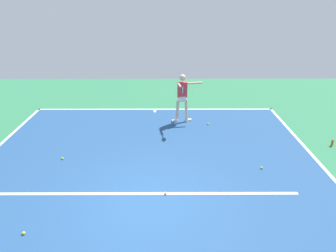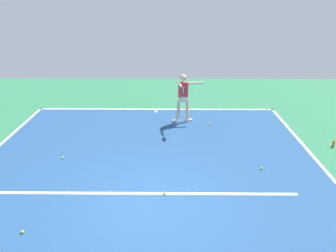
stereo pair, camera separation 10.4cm
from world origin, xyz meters
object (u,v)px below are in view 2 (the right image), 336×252
tennis_ball_centre_court (261,168)px  tennis_ball_by_sideline (22,232)px  water_bottle (333,144)px  tennis_ball_far_corner (209,124)px  tennis_player (183,95)px  tennis_ball_near_service_line (63,158)px  tennis_ball_near_player (164,193)px

tennis_ball_centre_court → tennis_ball_by_sideline: size_ratio=1.00×
water_bottle → tennis_ball_centre_court: bearing=27.7°
water_bottle → tennis_ball_by_sideline: bearing=25.4°
tennis_ball_far_corner → water_bottle: (-3.79, 1.75, 0.08)m
tennis_player → tennis_ball_near_service_line: (3.69, 2.90, -1.04)m
tennis_ball_near_player → water_bottle: (-5.37, -2.58, 0.08)m
tennis_ball_far_corner → water_bottle: bearing=155.2°
tennis_ball_near_player → tennis_ball_by_sideline: same height
tennis_ball_centre_court → tennis_ball_far_corner: 3.35m
tennis_ball_centre_court → tennis_ball_near_service_line: bearing=-5.5°
tennis_ball_by_sideline → tennis_ball_far_corner: bearing=-128.3°
tennis_ball_by_sideline → tennis_ball_centre_court: bearing=-155.7°
tennis_player → tennis_ball_near_service_line: tennis_player is taller
tennis_ball_by_sideline → tennis_ball_near_service_line: bearing=-86.8°
tennis_player → tennis_ball_near_player: size_ratio=28.00×
tennis_ball_near_player → tennis_ball_near_service_line: 3.53m
tennis_player → tennis_ball_near_service_line: size_ratio=28.00×
tennis_ball_by_sideline → water_bottle: size_ratio=0.30×
water_bottle → tennis_player: bearing=-23.3°
tennis_ball_near_player → water_bottle: water_bottle is taller
tennis_ball_centre_court → water_bottle: (-2.67, -1.40, 0.08)m
tennis_ball_centre_court → tennis_ball_near_service_line: (5.77, -0.55, 0.00)m
tennis_player → water_bottle: 5.27m
tennis_player → tennis_ball_far_corner: tennis_player is taller
tennis_ball_near_service_line → water_bottle: (-8.44, -0.85, 0.08)m
water_bottle → tennis_ball_far_corner: bearing=-24.8°
tennis_ball_near_player → tennis_ball_by_sideline: bearing=24.9°
tennis_player → water_bottle: bearing=147.8°
tennis_ball_far_corner → tennis_ball_near_service_line: bearing=29.2°
tennis_ball_near_player → water_bottle: 5.96m
tennis_ball_centre_court → tennis_ball_far_corner: (1.11, -3.15, 0.00)m
tennis_ball_centre_court → water_bottle: size_ratio=0.30×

